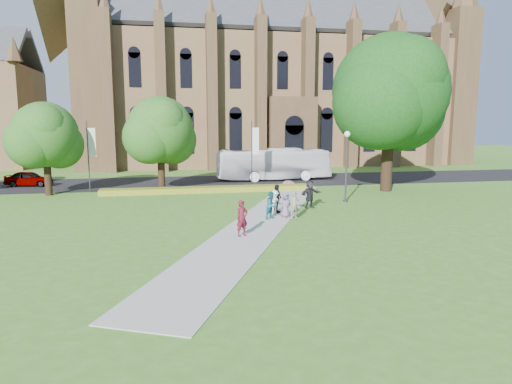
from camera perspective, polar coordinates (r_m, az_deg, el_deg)
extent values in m
plane|color=#486C20|center=(26.36, 1.15, -4.16)|extent=(160.00, 160.00, 0.00)
cube|color=black|center=(45.82, -4.07, 1.34)|extent=(160.00, 10.00, 0.02)
cube|color=#B2B2A8|center=(27.31, 0.71, -3.66)|extent=(15.58, 28.54, 0.04)
cube|color=#ABA022|center=(38.89, -5.80, 0.32)|extent=(18.00, 1.40, 0.45)
cube|color=brown|center=(66.97, 2.44, 10.95)|extent=(52.00, 16.00, 17.00)
cube|color=brown|center=(59.02, -20.26, 12.68)|extent=(3.50, 3.50, 21.00)
cube|color=brown|center=(70.64, 24.04, 11.73)|extent=(3.50, 3.50, 21.00)
cube|color=brown|center=(58.21, 4.47, 7.34)|extent=(6.00, 2.50, 9.00)
cylinder|color=#38383D|center=(34.32, 11.21, 2.74)|extent=(0.14, 0.14, 4.80)
sphere|color=white|center=(34.16, 11.34, 7.11)|extent=(0.44, 0.44, 0.44)
cylinder|color=#38383D|center=(34.63, 11.10, -1.09)|extent=(0.36, 0.36, 0.15)
cylinder|color=#332114|center=(40.61, 16.09, 4.74)|extent=(0.96, 0.96, 6.60)
sphere|color=#143D10|center=(40.61, 16.40, 11.93)|extent=(9.60, 9.60, 9.60)
cylinder|color=#332114|center=(40.49, -24.61, 2.33)|extent=(0.56, 0.56, 3.85)
sphere|color=#1D5519|center=(40.31, -24.88, 6.53)|extent=(5.20, 5.20, 5.20)
cylinder|color=#332114|center=(39.82, -11.76, 3.04)|extent=(0.60, 0.60, 4.12)
sphere|color=#1D5519|center=(39.64, -11.90, 7.63)|extent=(5.60, 5.60, 5.60)
cylinder|color=#38383D|center=(41.10, -0.53, 4.70)|extent=(0.10, 0.10, 6.00)
cube|color=white|center=(41.09, -0.05, 6.38)|extent=(0.60, 0.02, 2.40)
cylinder|color=#38383D|center=(40.97, -20.22, 4.16)|extent=(0.10, 0.10, 6.00)
cube|color=white|center=(40.85, -19.83, 5.85)|extent=(0.60, 0.02, 2.40)
imported|color=white|center=(46.59, 2.20, 3.50)|extent=(11.74, 3.16, 3.24)
imported|color=gray|center=(47.10, -26.52, 1.52)|extent=(4.31, 2.20, 1.41)
imported|color=#581422|center=(23.50, -1.76, -3.31)|extent=(0.81, 0.70, 1.87)
imported|color=#165A70|center=(27.74, 1.97, -1.66)|extent=(1.04, 0.99, 1.69)
imported|color=white|center=(29.16, 2.36, -1.29)|extent=(1.13, 0.88, 1.54)
imported|color=black|center=(29.51, 2.57, -0.85)|extent=(1.10, 1.10, 1.87)
imported|color=slate|center=(28.24, 3.74, -1.65)|extent=(0.83, 0.64, 1.53)
imported|color=#222228|center=(31.43, 6.74, -0.26)|extent=(1.86, 1.30, 1.93)
imported|color=gray|center=(27.84, 4.83, -1.65)|extent=(0.70, 0.56, 1.68)
imported|color=#C1889A|center=(28.20, 4.06, 0.60)|extent=(1.01, 1.01, 0.68)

